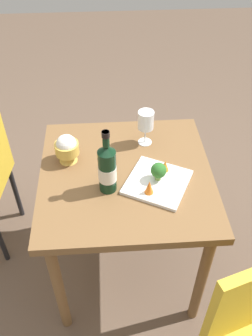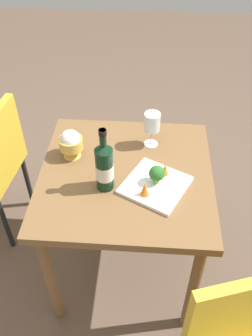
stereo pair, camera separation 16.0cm
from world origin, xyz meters
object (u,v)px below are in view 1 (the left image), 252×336
wine_glass (146,121)px  serving_plate (157,182)px  broccoli_floret (159,171)px  carrot_garnish_left (165,166)px  rice_bowl (67,148)px  wine_bottle (107,168)px  carrot_garnish_right (149,187)px

wine_glass → serving_plate: (0.29, 0.02, -0.12)m
broccoli_floret → carrot_garnish_left: bearing=145.4°
wine_glass → carrot_garnish_left: size_ratio=3.21×
rice_bowl → wine_glass: bearing=106.2°
wine_bottle → serving_plate: size_ratio=0.91×
rice_bowl → serving_plate: (0.18, 0.39, -0.07)m
wine_bottle → wine_glass: bearing=147.6°
serving_plate → wine_glass: bearing=-175.1°
wine_glass → carrot_garnish_left: wine_glass is taller
wine_glass → carrot_garnish_right: 0.36m
carrot_garnish_right → broccoli_floret: bearing=147.8°
wine_glass → carrot_garnish_left: (0.22, 0.06, -0.08)m
wine_glass → carrot_garnish_right: size_ratio=2.76×
broccoli_floret → rice_bowl: bearing=-112.8°
wine_glass → broccoli_floret: 0.28m
rice_bowl → broccoli_floret: bearing=67.2°
serving_plate → carrot_garnish_right: (0.07, -0.04, 0.04)m
carrot_garnish_left → carrot_garnish_right: bearing=-33.2°
broccoli_floret → carrot_garnish_right: broccoli_floret is taller
rice_bowl → carrot_garnish_right: bearing=55.1°
rice_bowl → wine_bottle: bearing=42.8°
wine_glass → carrot_garnish_right: (0.35, -0.02, -0.08)m
wine_bottle → carrot_garnish_right: size_ratio=4.72×
wine_bottle → carrot_garnish_right: (0.05, 0.17, -0.07)m
wine_bottle → broccoli_floret: bearing=96.9°
wine_bottle → rice_bowl: 0.27m
wine_bottle → carrot_garnish_left: wine_bottle is taller
broccoli_floret → carrot_garnish_right: size_ratio=1.32×
wine_glass → broccoli_floret: wine_glass is taller
carrot_garnish_left → broccoli_floret: bearing=-34.6°
rice_bowl → carrot_garnish_right: rice_bowl is taller
rice_bowl → serving_plate: bearing=65.6°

